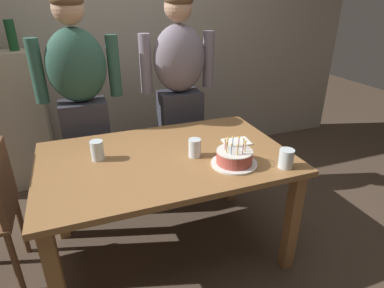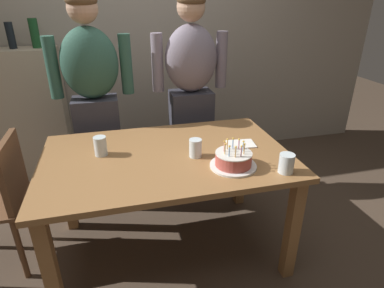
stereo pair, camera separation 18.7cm
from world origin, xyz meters
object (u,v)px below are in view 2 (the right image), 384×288
water_glass_side (100,146)px  napkin_stack (241,144)px  person_woman_cardigan (191,97)px  dining_chair (0,195)px  birthday_cake (233,160)px  water_glass_far (286,163)px  person_man_bearded (95,104)px  water_glass_near (195,148)px

water_glass_side → napkin_stack: (0.89, -0.07, -0.06)m
water_glass_side → person_woman_cardigan: bearing=40.7°
napkin_stack → dining_chair: 1.54m
birthday_cake → dining_chair: (-1.36, 0.39, -0.27)m
water_glass_far → dining_chair: bearing=162.1°
water_glass_side → dining_chair: size_ratio=0.14×
water_glass_side → person_man_bearded: bearing=93.2°
water_glass_side → dining_chair: dining_chair is taller
birthday_cake → napkin_stack: 0.31m
person_man_bearded → water_glass_side: bearing=93.2°
water_glass_side → person_woman_cardigan: person_woman_cardigan is taller
person_man_bearded → person_woman_cardigan: 0.76m
water_glass_near → napkin_stack: water_glass_near is taller
water_glass_far → person_woman_cardigan: bearing=103.6°
person_woman_cardigan → water_glass_near: bearing=77.8°
napkin_stack → person_man_bearded: (-0.92, 0.70, 0.13)m
water_glass_side → person_man_bearded: size_ratio=0.07×
birthday_cake → water_glass_side: 0.80m
birthday_cake → dining_chair: bearing=164.0°
water_glass_side → person_man_bearded: (-0.03, 0.62, 0.07)m
water_glass_near → dining_chair: size_ratio=0.13×
napkin_stack → person_woman_cardigan: bearing=103.2°
napkin_stack → dining_chair: size_ratio=0.20×
water_glass_side → napkin_stack: 0.89m
person_man_bearded → person_woman_cardigan: (0.76, 0.00, 0.00)m
person_woman_cardigan → dining_chair: (-1.35, -0.57, -0.36)m
person_man_bearded → person_woman_cardigan: bearing=-180.0°
birthday_cake → person_man_bearded: (-0.76, 0.96, 0.09)m
birthday_cake → dining_chair: birthday_cake is taller
water_glass_near → water_glass_far: water_glass_near is taller
napkin_stack → birthday_cake: bearing=-120.6°
birthday_cake → water_glass_near: birthday_cake is taller
water_glass_far → dining_chair: dining_chair is taller
birthday_cake → water_glass_near: (-0.18, 0.18, 0.01)m
water_glass_near → dining_chair: (-1.18, 0.21, -0.28)m
water_glass_near → napkin_stack: bearing=15.1°
birthday_cake → napkin_stack: (0.16, 0.27, -0.04)m
water_glass_side → person_woman_cardigan: (0.72, 0.62, 0.07)m
napkin_stack → water_glass_near: bearing=-164.9°
water_glass_far → person_man_bearded: (-1.02, 1.09, 0.08)m
person_man_bearded → dining_chair: (-0.59, -0.57, -0.36)m
birthday_cake → napkin_stack: size_ratio=1.52×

